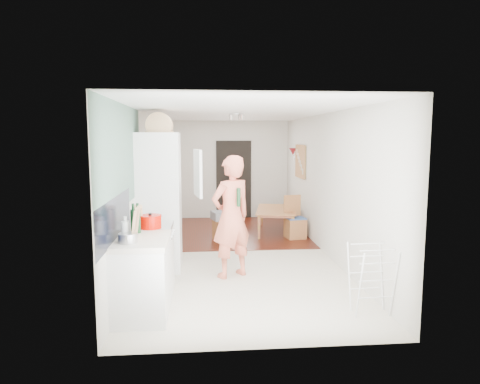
{
  "coord_description": "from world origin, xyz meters",
  "views": [
    {
      "loc": [
        -0.57,
        -7.45,
        2.07
      ],
      "look_at": [
        0.08,
        0.2,
        1.1
      ],
      "focal_mm": 32.0,
      "sensor_mm": 36.0,
      "label": 1
    }
  ],
  "objects": [
    {
      "name": "bottle_a",
      "position": [
        -1.38,
        -2.26,
        1.07
      ],
      "size": [
        0.08,
        0.08,
        0.3
      ],
      "primitive_type": "cylinder",
      "rotation": [
        0.0,
        0.0,
        0.12
      ],
      "color": "#153C1D",
      "rests_on": "worktop"
    },
    {
      "name": "fridge_housing",
      "position": [
        -1.27,
        -0.78,
        1.07
      ],
      "size": [
        0.66,
        0.66,
        2.15
      ],
      "primitive_type": "cube",
      "color": "white",
      "rests_on": "room_shell"
    },
    {
      "name": "drying_rack",
      "position": [
        1.38,
        -2.74,
        0.41
      ],
      "size": [
        0.44,
        0.4,
        0.83
      ],
      "primitive_type": null,
      "rotation": [
        0.0,
        0.0,
        0.04
      ],
      "color": "white",
      "rests_on": "floor"
    },
    {
      "name": "dining_table",
      "position": [
        1.03,
        1.65,
        0.22
      ],
      "size": [
        0.92,
        1.38,
        0.45
      ],
      "primitive_type": "imported",
      "rotation": [
        0.0,
        0.0,
        1.39
      ],
      "color": "#AA5F3E",
      "rests_on": "floor"
    },
    {
      "name": "chopping_boards",
      "position": [
        -1.35,
        -2.58,
        1.11
      ],
      "size": [
        0.05,
        0.28,
        0.37
      ],
      "primitive_type": null,
      "rotation": [
        0.0,
        0.0,
        -0.05
      ],
      "color": "tan",
      "rests_on": "worktop"
    },
    {
      "name": "person",
      "position": [
        -0.17,
        -1.23,
        1.07
      ],
      "size": [
        0.94,
        0.85,
        2.15
      ],
      "primitive_type": "imported",
      "rotation": [
        0.0,
        0.0,
        3.69
      ],
      "color": "#EC7358",
      "rests_on": "floor"
    },
    {
      "name": "room_shell",
      "position": [
        0.0,
        0.0,
        1.25
      ],
      "size": [
        3.2,
        7.0,
        2.5
      ],
      "primitive_type": null,
      "color": "beige",
      "rests_on": "ground"
    },
    {
      "name": "sage_wall_panel",
      "position": [
        -1.59,
        -2.0,
        1.85
      ],
      "size": [
        0.02,
        3.0,
        1.3
      ],
      "primitive_type": "cube",
      "color": "slate",
      "rests_on": "room_shell"
    },
    {
      "name": "pinboard_frame",
      "position": [
        1.57,
        1.9,
        1.55
      ],
      "size": [
        0.0,
        0.94,
        0.74
      ],
      "primitive_type": "cube",
      "color": "#AA5F3E",
      "rests_on": "room_shell"
    },
    {
      "name": "bread_bin",
      "position": [
        -1.23,
        -0.79,
        2.26
      ],
      "size": [
        0.48,
        0.46,
        0.21
      ],
      "primitive_type": null,
      "rotation": [
        0.0,
        0.0,
        -0.2
      ],
      "color": "tan",
      "rests_on": "fridge_housing"
    },
    {
      "name": "doorway_recess",
      "position": [
        0.2,
        3.48,
        1.0
      ],
      "size": [
        0.9,
        0.04,
        2.0
      ],
      "primitive_type": "cube",
      "color": "black",
      "rests_on": "room_shell"
    },
    {
      "name": "wood_floor_overlay",
      "position": [
        0.0,
        1.85,
        0.01
      ],
      "size": [
        3.2,
        3.3,
        0.01
      ],
      "primitive_type": "cube",
      "color": "#4F1009",
      "rests_on": "room_shell"
    },
    {
      "name": "cooker_top",
      "position": [
        -1.3,
        -1.8,
        0.9
      ],
      "size": [
        0.6,
        0.6,
        0.04
      ],
      "primitive_type": "cube",
      "color": "#BDBDBF",
      "rests_on": "room_shell"
    },
    {
      "name": "red_casserole",
      "position": [
        -1.26,
        -1.99,
        1.0
      ],
      "size": [
        0.34,
        0.34,
        0.17
      ],
      "primitive_type": "cylinder",
      "rotation": [
        0.0,
        0.0,
        -0.22
      ],
      "color": "red",
      "rests_on": "cooker_top"
    },
    {
      "name": "pepper_mill_back",
      "position": [
        -1.38,
        -2.02,
        1.04
      ],
      "size": [
        0.07,
        0.07,
        0.24
      ],
      "primitive_type": "cylinder",
      "rotation": [
        0.0,
        0.0,
        -0.09
      ],
      "color": "tan",
      "rests_on": "worktop"
    },
    {
      "name": "bottle_b",
      "position": [
        -1.42,
        -2.33,
        1.07
      ],
      "size": [
        0.07,
        0.07,
        0.3
      ],
      "primitive_type": "cylinder",
      "rotation": [
        0.0,
        0.0,
        0.09
      ],
      "color": "#153C1D",
      "rests_on": "worktop"
    },
    {
      "name": "pinboard",
      "position": [
        1.58,
        1.9,
        1.55
      ],
      "size": [
        0.03,
        0.9,
        0.7
      ],
      "primitive_type": "cube",
      "color": "tan",
      "rests_on": "room_shell"
    },
    {
      "name": "stool",
      "position": [
        -0.2,
        1.08,
        0.21
      ],
      "size": [
        0.42,
        0.42,
        0.42
      ],
      "primitive_type": null,
      "rotation": [
        0.0,
        0.0,
        0.36
      ],
      "color": "#AA5F3E",
      "rests_on": "floor"
    },
    {
      "name": "worktop",
      "position": [
        -1.3,
        -2.55,
        0.89
      ],
      "size": [
        0.62,
        0.92,
        0.06
      ],
      "primitive_type": "cube",
      "color": "silver",
      "rests_on": "room_shell"
    },
    {
      "name": "grey_drape",
      "position": [
        -0.21,
        1.06,
        0.51
      ],
      "size": [
        0.47,
        0.47,
        0.17
      ],
      "primitive_type": "cube",
      "rotation": [
        0.0,
        0.0,
        0.29
      ],
      "color": "slate",
      "rests_on": "stool"
    },
    {
      "name": "floor",
      "position": [
        0.0,
        0.0,
        0.0
      ],
      "size": [
        3.2,
        7.0,
        0.01
      ],
      "primitive_type": "cube",
      "color": "beige",
      "rests_on": "ground"
    },
    {
      "name": "range_cooker",
      "position": [
        -1.3,
        -1.8,
        0.44
      ],
      "size": [
        0.6,
        0.6,
        0.88
      ],
      "primitive_type": "cube",
      "color": "white",
      "rests_on": "room_shell"
    },
    {
      "name": "steel_pan",
      "position": [
        -1.41,
        -2.75,
        0.97
      ],
      "size": [
        0.24,
        0.24,
        0.11
      ],
      "primitive_type": "cylinder",
      "rotation": [
        0.0,
        0.0,
        0.11
      ],
      "color": "#BDBDBF",
      "rests_on": "worktop"
    },
    {
      "name": "wall_sconce",
      "position": [
        1.54,
        2.55,
        1.75
      ],
      "size": [
        0.18,
        0.18,
        0.16
      ],
      "primitive_type": "cone",
      "color": "maroon",
      "rests_on": "room_shell"
    },
    {
      "name": "bottle_c",
      "position": [
        -1.46,
        -2.66,
        1.03
      ],
      "size": [
        0.11,
        0.11,
        0.22
      ],
      "primitive_type": "cylinder",
      "rotation": [
        0.0,
        0.0,
        0.27
      ],
      "color": "silver",
      "rests_on": "worktop"
    },
    {
      "name": "pepper_mill_front",
      "position": [
        -1.44,
        -2.02,
        1.04
      ],
      "size": [
        0.08,
        0.08,
        0.24
      ],
      "primitive_type": "cylinder",
      "rotation": [
        0.0,
        0.0,
        -0.2
      ],
      "color": "tan",
      "rests_on": "worktop"
    },
    {
      "name": "dining_chair",
      "position": [
        1.3,
        1.09,
        0.44
      ],
      "size": [
        0.43,
        0.43,
        0.88
      ],
      "primitive_type": null,
      "rotation": [
        0.0,
        0.0,
        0.17
      ],
      "color": "#AA5F3E",
      "rests_on": "floor"
    },
    {
      "name": "fridge_door",
      "position": [
        -0.66,
        -1.08,
        1.55
      ],
      "size": [
        0.14,
        0.56,
        0.7
      ],
      "primitive_type": "cube",
      "rotation": [
        0.0,
        0.0,
        -1.4
      ],
      "color": "white",
      "rests_on": "room_shell"
    },
    {
      "name": "tile_splashback",
      "position": [
        -1.59,
        -2.55,
        1.15
      ],
      "size": [
        0.02,
        1.9,
        0.5
      ],
      "primitive_type": "cube",
      "color": "black",
      "rests_on": "room_shell"
    },
    {
      "name": "base_cabinet",
      "position": [
        -1.3,
        -2.55,
        0.43
      ],
      "size": [
        0.6,
        0.9,
        0.86
      ],
      "primitive_type": "cube",
      "color": "white",
      "rests_on": "room_shell"
    },
    {
      "name": "held_bottle",
      "position": [
        -0.07,
        -1.36,
        1.22
      ],
      "size": [
        0.06,
        0.06,
        0.27
      ],
      "primitive_type": "cylinder",
      "color": "#153C1D",
      "rests_on": "person"
    },
    {
      "name": "fridge_interior",
      "position": [
        -0.96,
        -0.78,
        1.55
      ],
      "size": [
        0.02,
        0.52,
        0.66
      ],
      "primitive_type": "cube",
      "color": "white",
      "rests_on": "room_shell"
    }
  ]
}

